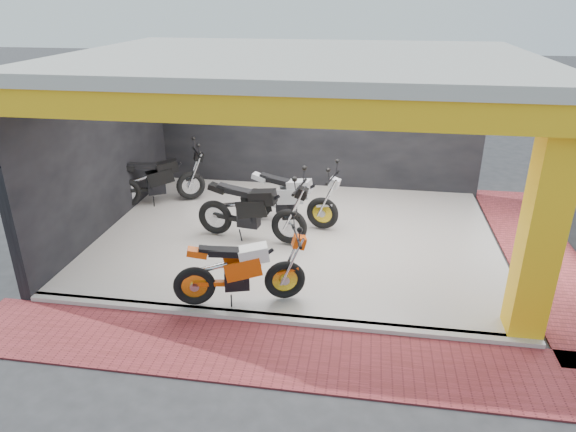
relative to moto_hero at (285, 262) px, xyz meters
name	(u,v)px	position (x,y,z in m)	size (l,w,h in m)	color
ground	(282,287)	(-0.14, 0.50, -0.78)	(80.00, 80.00, 0.00)	#2D2D30
showroom_floor	(298,236)	(-0.14, 2.50, -0.73)	(8.00, 6.00, 0.10)	beige
showroom_ceiling	(299,59)	(-0.14, 2.50, 2.82)	(8.40, 6.40, 0.20)	beige
back_wall	(315,122)	(-0.14, 5.60, 0.97)	(8.20, 0.20, 3.50)	black
left_wall	(102,148)	(-4.24, 2.50, 0.97)	(0.20, 6.20, 3.50)	black
corner_column	(543,228)	(3.61, -0.25, 0.97)	(0.50, 0.50, 3.50)	yellow
header_beam_front	(268,109)	(-0.14, -0.50, 2.52)	(8.40, 0.30, 0.40)	yellow
header_beam_right	(529,81)	(3.86, 2.50, 2.52)	(0.30, 6.40, 0.40)	yellow
floor_kerb	(271,319)	(-0.14, -0.52, -0.73)	(8.00, 0.20, 0.10)	beige
paver_front	(260,352)	(-0.14, -1.30, -0.76)	(9.00, 1.40, 0.03)	#963137
paver_right	(541,254)	(4.66, 2.50, -0.76)	(1.40, 7.00, 0.03)	#963137
moto_hero	(285,262)	(0.00, 0.00, 0.00)	(2.22, 0.82, 1.35)	#D74709
moto_row_a	(323,198)	(0.34, 2.80, 0.03)	(2.32, 0.86, 1.42)	#A4A6AC
moto_row_b	(289,210)	(-0.24, 1.97, 0.07)	(2.44, 0.90, 1.49)	black
moto_row_d	(190,172)	(-2.94, 3.99, 0.03)	(2.31, 0.86, 1.41)	black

